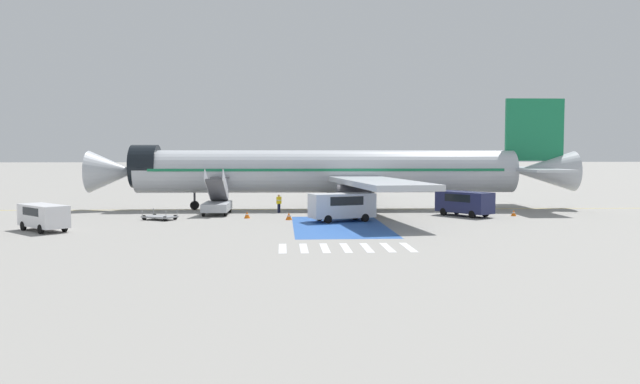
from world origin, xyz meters
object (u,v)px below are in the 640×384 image
Objects in this scene: traffic_cone_0 at (514,213)px; ground_crew_2 at (279,202)px; ground_crew_0 at (361,202)px; ground_crew_1 at (320,204)px; service_van_2 at (464,201)px; traffic_cone_1 at (289,216)px; fuel_tanker at (358,180)px; airliner at (333,172)px; service_van_1 at (342,205)px; traffic_cone_2 at (247,215)px; service_van_0 at (43,215)px; boarding_stairs_forward at (217,203)px; baggage_cart at (160,217)px.

ground_crew_2 is at bearing 168.53° from traffic_cone_0.
ground_crew_1 is at bearing 150.10° from ground_crew_0.
service_van_2 is 15.17m from traffic_cone_1.
fuel_tanker is at bearing -114.57° from ground_crew_1.
airliner is 25.40× the size of ground_crew_0.
service_van_2 reaches higher than ground_crew_0.
ground_crew_2 is at bearing -163.23° from service_van_1.
traffic_cone_1 is (-9.51, -32.05, -1.53)m from fuel_tanker.
ground_crew_0 is 10.20m from traffic_cone_2.
service_van_1 is at bearing -105.83° from fuel_tanker.
service_van_0 is 37.17m from traffic_cone_0.
airliner is 6.63m from ground_crew_2.
service_van_1 is at bearing -31.44° from service_van_0.
ground_crew_2 is at bearing -7.29° from service_van_0.
service_van_1 is 5.87m from ground_crew_0.
ground_crew_1 is 3.54× the size of traffic_cone_0.
traffic_cone_0 is (16.55, -0.87, -0.81)m from ground_crew_1.
ground_crew_0 is at bearing 170.49° from traffic_cone_0.
ground_crew_1 is (-12.29, 0.72, -0.19)m from service_van_2.
ground_crew_1 reaches higher than ground_crew_2.
baggage_cart is (-4.15, -4.27, -0.74)m from boarding_stairs_forward.
airliner reaches higher than service_van_0.
ground_crew_1 is (13.12, 2.20, 0.81)m from baggage_cart.
service_van_1 is 1.81× the size of baggage_cart.
ground_crew_2 is at bearing -118.41° from fuel_tanker.
traffic_cone_2 is (-7.77, -7.76, -3.31)m from airliner.
baggage_cart is 11.02m from ground_crew_2.
service_van_2 is 8.62× the size of traffic_cone_1.
traffic_cone_1 is at bearing -125.73° from service_van_1.
ground_crew_1 reaches higher than service_van_0.
fuel_tanker is at bearing 67.08° from traffic_cone_2.
service_van_0 is (-26.51, -38.27, -0.71)m from fuel_tanker.
fuel_tanker reaches higher than ground_crew_0.
fuel_tanker is at bearing 153.45° from service_van_1.
fuel_tanker is 16.00× the size of traffic_cone_2.
boarding_stairs_forward is at bearing -126.87° from fuel_tanker.
airliner is 10.69m from traffic_cone_1.
airliner is at bearing 62.67° from ground_crew_0.
boarding_stairs_forward is 10.17× the size of traffic_cone_0.
boarding_stairs_forward is 2.88× the size of ground_crew_0.
boarding_stairs_forward is 0.58× the size of fuel_tanker.
baggage_cart is at bearing -1.97° from ground_crew_1.
ground_crew_1 is at bearing -109.85° from fuel_tanker.
ground_crew_1 is 3.95m from traffic_cone_1.
fuel_tanker is (5.18, 22.85, -1.77)m from airliner.
boarding_stairs_forward is 5.54m from ground_crew_2.
ground_crew_1 is at bearing -11.85° from boarding_stairs_forward.
ground_crew_1 is at bearing 166.99° from airliner.
ground_crew_1 is at bearing -19.79° from service_van_0.
baggage_cart is at bearing 176.83° from traffic_cone_1.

